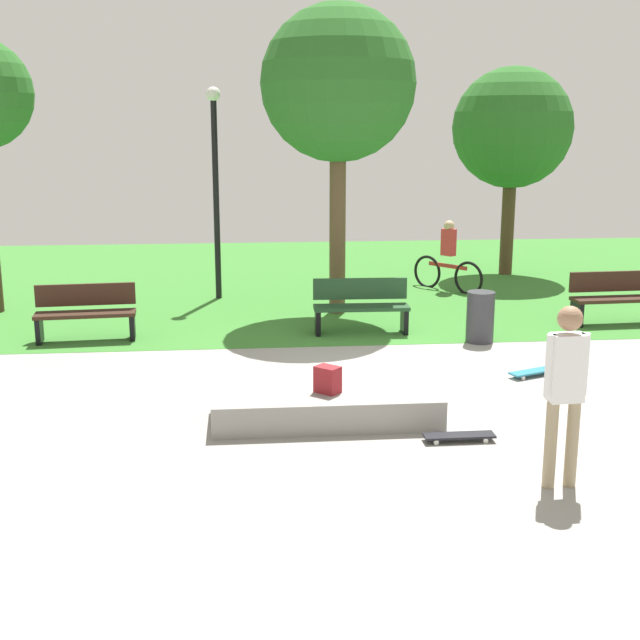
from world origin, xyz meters
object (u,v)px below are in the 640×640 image
at_px(skateboard_by_ledge, 459,436).
at_px(park_bench_near_path, 615,297).
at_px(trash_bin, 480,317).
at_px(cyclist_on_bicycle, 448,261).
at_px(backpack_on_ledge, 328,379).
at_px(concrete_ledge, 326,406).
at_px(park_bench_far_left, 361,305).
at_px(tree_tall_oak, 338,85).
at_px(tree_slender_maple, 512,129).
at_px(lamp_post, 215,172).
at_px(skateboard_spare, 535,371).
at_px(skater_performing_trick, 566,382).
at_px(park_bench_by_oak, 86,311).

bearing_deg(skateboard_by_ledge, park_bench_near_path, 51.82).
distance_m(trash_bin, cyclist_on_bicycle, 4.31).
bearing_deg(backpack_on_ledge, skateboard_by_ledge, -166.98).
relative_size(concrete_ledge, park_bench_far_left, 1.67).
bearing_deg(tree_tall_oak, trash_bin, -48.94).
relative_size(concrete_ledge, backpack_on_ledge, 8.41).
bearing_deg(tree_slender_maple, concrete_ledge, -118.58).
bearing_deg(park_bench_far_left, concrete_ledge, -103.47).
height_order(park_bench_near_path, cyclist_on_bicycle, cyclist_on_bicycle).
bearing_deg(lamp_post, tree_slender_maple, 18.34).
height_order(skateboard_spare, lamp_post, lamp_post).
height_order(concrete_ledge, backpack_on_ledge, backpack_on_ledge).
xyz_separation_m(backpack_on_ledge, skateboard_spare, (3.10, 1.57, -0.46)).
height_order(skater_performing_trick, lamp_post, lamp_post).
relative_size(concrete_ledge, skateboard_by_ledge, 3.36).
distance_m(tree_tall_oak, tree_slender_maple, 5.86).
height_order(backpack_on_ledge, tree_slender_maple, tree_slender_maple).
height_order(concrete_ledge, skateboard_spare, concrete_ledge).
distance_m(park_bench_far_left, cyclist_on_bicycle, 4.20).
height_order(park_bench_far_left, park_bench_by_oak, same).
distance_m(backpack_on_ledge, tree_slender_maple, 11.30).
bearing_deg(skater_performing_trick, concrete_ledge, 135.31).
relative_size(concrete_ledge, lamp_post, 0.65).
distance_m(park_bench_far_left, park_bench_near_path, 4.59).
relative_size(skater_performing_trick, tree_slender_maple, 0.38).
bearing_deg(park_bench_near_path, lamp_post, 157.91).
bearing_deg(tree_slender_maple, tree_tall_oak, -139.65).
relative_size(backpack_on_ledge, park_bench_near_path, 0.20).
height_order(skater_performing_trick, trash_bin, skater_performing_trick).
bearing_deg(cyclist_on_bicycle, lamp_post, -175.79).
relative_size(skater_performing_trick, park_bench_near_path, 1.12).
height_order(lamp_post, cyclist_on_bicycle, lamp_post).
bearing_deg(skateboard_spare, tree_tall_oak, 118.39).
bearing_deg(park_bench_far_left, skateboard_by_ledge, -85.51).
bearing_deg(park_bench_far_left, tree_slender_maple, 51.76).
bearing_deg(skateboard_by_ledge, trash_bin, 71.33).
xyz_separation_m(tree_tall_oak, cyclist_on_bicycle, (2.57, 1.90, -3.49)).
height_order(tree_slender_maple, trash_bin, tree_slender_maple).
height_order(skater_performing_trick, park_bench_near_path, skater_performing_trick).
relative_size(skateboard_by_ledge, tree_slender_maple, 0.17).
bearing_deg(park_bench_far_left, park_bench_by_oak, -179.04).
xyz_separation_m(park_bench_far_left, tree_tall_oak, (-0.22, 1.57, 3.64)).
distance_m(skateboard_spare, park_bench_near_path, 3.90).
distance_m(park_bench_near_path, cyclist_on_bicycle, 3.92).
height_order(park_bench_by_oak, tree_slender_maple, tree_slender_maple).
distance_m(concrete_ledge, skateboard_by_ledge, 1.63).
relative_size(backpack_on_ledge, lamp_post, 0.08).
relative_size(park_bench_near_path, cyclist_on_bicycle, 1.07).
height_order(skateboard_spare, tree_slender_maple, tree_slender_maple).
bearing_deg(skateboard_spare, lamp_post, 128.02).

